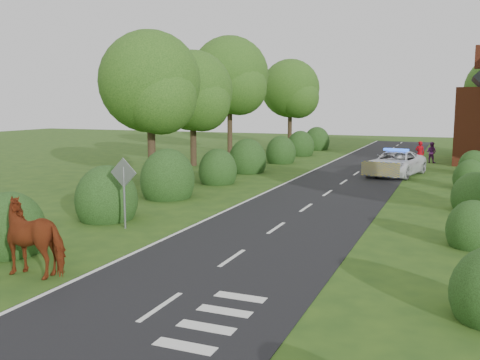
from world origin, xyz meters
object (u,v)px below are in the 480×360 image
at_px(pedestrian_red, 420,153).
at_px(pedestrian_purple, 431,152).
at_px(cow, 38,242).
at_px(road_sign, 124,182).
at_px(police_van, 395,163).

height_order(pedestrian_red, pedestrian_purple, pedestrian_red).
height_order(cow, pedestrian_purple, cow).
xyz_separation_m(road_sign, pedestrian_red, (8.35, 24.37, -0.79)).
relative_size(police_van, pedestrian_red, 3.39).
bearing_deg(cow, pedestrian_red, 159.56).
relative_size(pedestrian_red, pedestrian_purple, 1.11).
distance_m(road_sign, pedestrian_purple, 27.76).
relative_size(road_sign, cow, 1.08).
distance_m(cow, police_van, 24.03).
xyz_separation_m(cow, pedestrian_purple, (8.26, 31.32, -0.05)).
bearing_deg(road_sign, cow, -81.24).
bearing_deg(police_van, cow, -94.08).
distance_m(road_sign, cow, 5.21).
height_order(road_sign, police_van, road_sign).
height_order(police_van, pedestrian_red, pedestrian_red).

